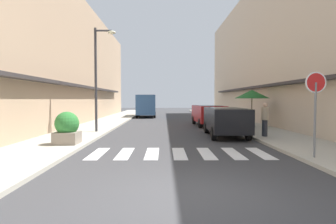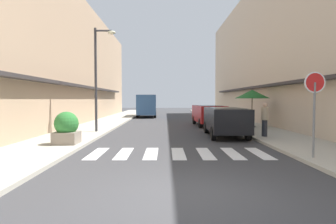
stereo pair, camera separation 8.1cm
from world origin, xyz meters
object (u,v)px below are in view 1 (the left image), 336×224
round_street_sign (316,92)px  parked_car_near (226,118)px  delivery_van (146,104)px  street_lamp (99,69)px  planter_corner (67,128)px  pedestrian_walking_near (265,119)px  parked_car_mid (208,113)px  cafe_umbrella (252,94)px

round_street_sign → parked_car_near: bearing=104.3°
parked_car_near → round_street_sign: bearing=-75.7°
delivery_van → round_street_sign: bearing=-73.3°
round_street_sign → street_lamp: (-8.19, 7.10, 1.45)m
parked_car_near → planter_corner: size_ratio=3.41×
pedestrian_walking_near → parked_car_mid: bearing=-79.0°
street_lamp → parked_car_near: bearing=-11.3°
delivery_van → planter_corner: 19.13m
parked_car_mid → round_street_sign: round_street_sign is taller
parked_car_mid → planter_corner: 11.19m
delivery_van → parked_car_mid: bearing=-63.8°
street_lamp → delivery_van: bearing=83.6°
cafe_umbrella → planter_corner: size_ratio=1.85×
street_lamp → parked_car_mid: bearing=33.0°
delivery_van → planter_corner: bearing=-95.9°
street_lamp → pedestrian_walking_near: (8.43, -2.15, -2.60)m
parked_car_mid → street_lamp: street_lamp is taller
round_street_sign → cafe_umbrella: round_street_sign is taller
parked_car_near → cafe_umbrella: (2.50, 3.72, 1.30)m
delivery_van → street_lamp: (-1.65, -14.68, 2.16)m
parked_car_mid → round_street_sign: bearing=-82.7°
delivery_van → cafe_umbrella: 14.46m
cafe_umbrella → pedestrian_walking_near: bearing=-99.7°
delivery_van → pedestrian_walking_near: (6.78, -16.83, -0.44)m
delivery_van → street_lamp: 14.93m
parked_car_near → pedestrian_walking_near: pedestrian_walking_near is taller
parked_car_mid → pedestrian_walking_near: (1.72, -6.52, 0.05)m
parked_car_near → planter_corner: parked_car_near is taller
parked_car_near → delivery_van: 16.81m
parked_car_near → round_street_sign: round_street_sign is taller
delivery_van → street_lamp: bearing=-96.4°
parked_car_near → cafe_umbrella: cafe_umbrella is taller
cafe_umbrella → round_street_sign: bearing=-96.2°
parked_car_near → parked_car_mid: 5.70m
parked_car_mid → cafe_umbrella: bearing=-38.4°
delivery_van → street_lamp: street_lamp is taller
planter_corner → pedestrian_walking_near: size_ratio=0.80×
delivery_van → pedestrian_walking_near: bearing=-68.0°
parked_car_near → parked_car_mid: same height
street_lamp → pedestrian_walking_near: bearing=-14.3°
parked_car_mid → street_lamp: (-6.72, -4.36, 2.65)m
parked_car_mid → cafe_umbrella: cafe_umbrella is taller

